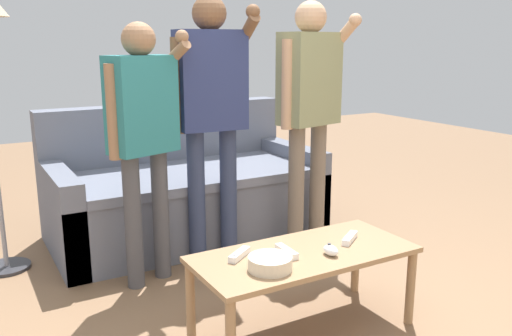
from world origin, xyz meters
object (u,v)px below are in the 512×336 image
Objects in this scene: player_center at (211,100)px; game_remote_wand_spare at (239,255)px; player_left at (143,124)px; game_remote_wand_far at (350,238)px; game_remote_nunchuk at (331,250)px; couch at (184,192)px; player_right at (309,98)px; game_remote_wand_near at (287,251)px; coffee_table at (304,262)px; snack_bowl at (270,263)px.

player_center is 11.05× the size of game_remote_wand_spare.
game_remote_wand_far is (0.73, -0.90, -0.50)m from player_left.
player_left is at bearing 101.24° from game_remote_wand_spare.
game_remote_nunchuk reaches higher than game_remote_wand_far.
couch is 12.64× the size of game_remote_wand_spare.
game_remote_wand_near is (-0.74, -0.88, -0.60)m from player_right.
player_left is at bearing 116.97° from coffee_table.
player_left is (-0.21, 0.99, 0.49)m from snack_bowl.
game_remote_wand_far is at bearing -8.72° from game_remote_wand_spare.
game_remote_wand_far is (0.27, 0.00, 0.07)m from coffee_table.
coffee_table is at bearing -63.03° from player_left.
coffee_table is 1.19m from player_center.
couch is at bearing 77.38° from game_remote_wand_spare.
coffee_table is at bearing -125.91° from player_right.
game_remote_wand_near is at bearing 171.26° from coffee_table.
snack_bowl reaches higher than game_remote_wand_far.
couch is at bearing 85.52° from game_remote_wand_near.
game_remote_wand_far and game_remote_wand_spare have the same top height.
snack_bowl is 1.22× the size of game_remote_wand_near.
game_remote_wand_far is (0.28, -0.99, -0.60)m from player_center.
player_left is 1.11m from player_right.
player_center is at bearing 105.73° from game_remote_wand_far.
game_remote_wand_near is at bearing -20.22° from game_remote_wand_spare.
coffee_table is 0.32m from game_remote_wand_spare.
game_remote_wand_near is (0.37, -0.89, -0.50)m from player_left.
game_remote_wand_spare is (-0.95, -0.81, -0.60)m from player_right.
game_remote_wand_near reaches higher than coffee_table.
player_center is (-0.09, 1.08, 0.59)m from game_remote_nunchuk.
player_center is 1.15m from game_remote_wand_near.
game_remote_wand_near is (-0.09, -0.98, -0.60)m from player_center.
game_remote_wand_spare is (-0.38, 0.18, -0.01)m from game_remote_nunchuk.
game_remote_nunchuk is at bearing -31.94° from game_remote_wand_near.
couch is 11.79× the size of game_remote_wand_near.
couch reaches higher than game_remote_wand_near.
snack_bowl reaches higher than game_remote_wand_spare.
player_right is 10.23× the size of game_remote_wand_near.
snack_bowl is (-0.24, -0.09, 0.08)m from coffee_table.
couch reaches higher than game_remote_nunchuk.
player_right is at bearing -8.05° from player_center.
game_remote_nunchuk is at bearing -0.41° from snack_bowl.
game_remote_nunchuk is 0.05× the size of player_right.
player_left is at bearing 102.21° from snack_bowl.
game_remote_nunchuk is 0.06× the size of player_left.
player_left reaches higher than coffee_table.
player_right is 1.30m from game_remote_wand_near.
couch is 1.65m from game_remote_nunchuk.
game_remote_wand_spare is at bearing 163.13° from coffee_table.
snack_bowl is 0.13× the size of player_left.
player_left is 9.72× the size of game_remote_wand_far.
game_remote_nunchuk is 0.21m from game_remote_wand_far.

